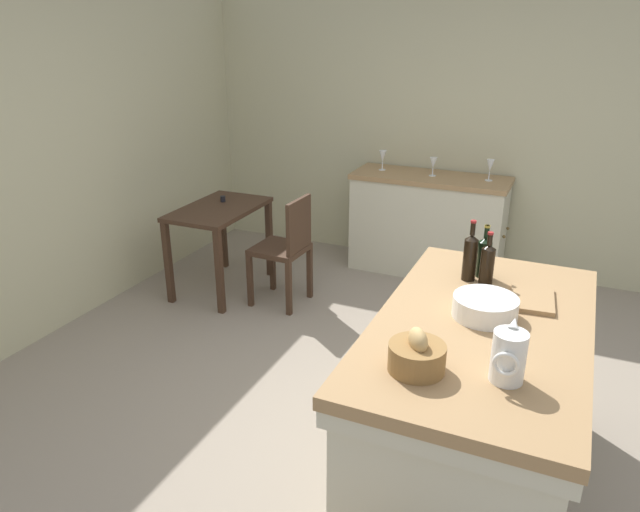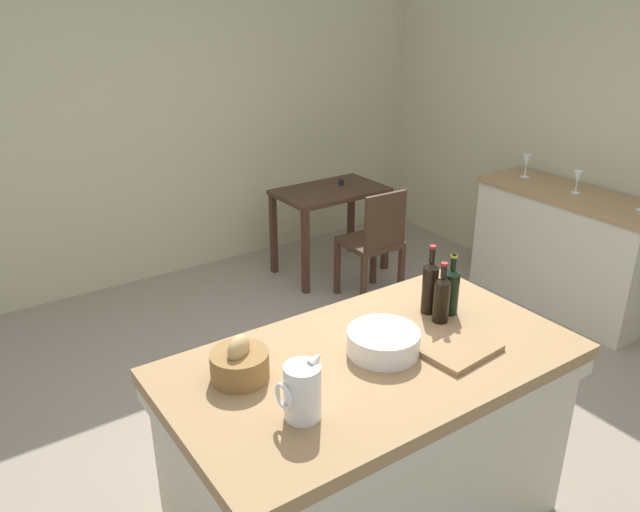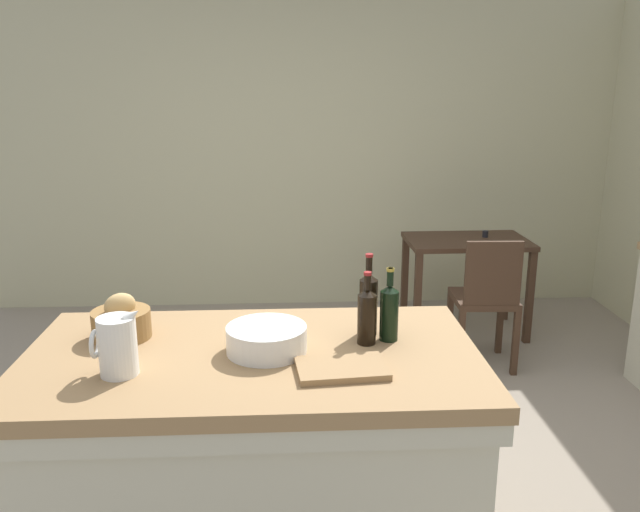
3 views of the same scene
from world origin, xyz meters
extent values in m
plane|color=gray|center=(0.00, 0.00, 0.00)|extent=(6.76, 6.76, 0.00)
cube|color=#B7B28E|center=(0.00, 2.60, 1.30)|extent=(5.32, 0.12, 2.60)
cube|color=#B7B28E|center=(2.60, 0.00, 1.30)|extent=(0.12, 5.20, 2.60)
cube|color=#99754C|center=(-0.33, -0.62, 0.88)|extent=(1.69, 0.94, 0.06)
cube|color=beige|center=(-0.33, -0.62, 0.81)|extent=(1.67, 0.92, 0.08)
cube|color=beige|center=(-0.33, -0.62, 0.43)|extent=(1.61, 0.86, 0.85)
cube|color=#99754C|center=(2.26, 0.28, 0.89)|extent=(0.52, 1.38, 0.04)
cube|color=beige|center=(2.26, 0.28, 0.43)|extent=(0.49, 1.35, 0.87)
sphere|color=brown|center=(2.14, -0.41, 0.48)|extent=(0.03, 0.03, 0.03)
sphere|color=brown|center=(2.38, -0.41, 0.48)|extent=(0.03, 0.03, 0.03)
cube|color=#3D281C|center=(1.16, 1.80, 0.72)|extent=(0.91, 0.57, 0.04)
cube|color=#3D281C|center=(0.75, 1.55, 0.35)|extent=(0.05, 0.05, 0.70)
cube|color=#3D281C|center=(1.58, 1.56, 0.35)|extent=(0.05, 0.05, 0.70)
cube|color=#3D281C|center=(0.74, 2.04, 0.35)|extent=(0.05, 0.05, 0.70)
cube|color=#3D281C|center=(1.57, 2.05, 0.35)|extent=(0.05, 0.05, 0.70)
cylinder|color=black|center=(1.31, 1.85, 0.76)|extent=(0.04, 0.04, 0.05)
cube|color=#3D281C|center=(1.12, 1.21, 0.47)|extent=(0.41, 0.41, 0.04)
cube|color=#3D281C|center=(1.12, 1.03, 0.70)|extent=(0.36, 0.05, 0.42)
cube|color=#3D281C|center=(1.31, 1.38, 0.22)|extent=(0.04, 0.04, 0.45)
cube|color=#3D281C|center=(0.95, 1.40, 0.22)|extent=(0.04, 0.04, 0.45)
cube|color=#3D281C|center=(1.30, 1.02, 0.22)|extent=(0.04, 0.04, 0.45)
cube|color=#3D281C|center=(0.94, 1.04, 0.22)|extent=(0.04, 0.04, 0.45)
cylinder|color=white|center=(-0.77, -0.77, 1.01)|extent=(0.13, 0.13, 0.21)
cone|color=white|center=(-0.71, -0.77, 1.13)|extent=(0.07, 0.04, 0.06)
torus|color=white|center=(-0.85, -0.77, 1.02)|extent=(0.02, 0.10, 0.10)
cylinder|color=white|center=(-0.27, -0.61, 0.96)|extent=(0.30, 0.30, 0.10)
cylinder|color=olive|center=(-0.84, -0.44, 0.97)|extent=(0.23, 0.23, 0.11)
ellipsoid|color=tan|center=(-0.84, -0.44, 1.04)|extent=(0.14, 0.13, 0.10)
cube|color=#99754C|center=(-0.01, -0.80, 0.92)|extent=(0.33, 0.23, 0.02)
cylinder|color=black|center=(0.20, -0.52, 1.01)|extent=(0.07, 0.07, 0.20)
cone|color=black|center=(0.20, -0.52, 1.12)|extent=(0.07, 0.07, 0.02)
cylinder|color=black|center=(0.20, -0.52, 1.17)|extent=(0.03, 0.03, 0.07)
cylinder|color=#B29933|center=(0.20, -0.52, 1.19)|extent=(0.03, 0.03, 0.01)
cylinder|color=black|center=(0.12, -0.46, 1.02)|extent=(0.07, 0.07, 0.22)
cone|color=black|center=(0.12, -0.46, 1.15)|extent=(0.07, 0.07, 0.03)
cylinder|color=black|center=(0.12, -0.46, 1.20)|extent=(0.03, 0.03, 0.08)
cylinder|color=maroon|center=(0.12, -0.46, 1.23)|extent=(0.03, 0.03, 0.01)
cylinder|color=black|center=(0.11, -0.55, 1.01)|extent=(0.07, 0.07, 0.19)
cone|color=black|center=(0.11, -0.55, 1.12)|extent=(0.07, 0.07, 0.02)
cylinder|color=black|center=(0.11, -0.55, 1.16)|extent=(0.03, 0.03, 0.07)
cylinder|color=maroon|center=(0.11, -0.55, 1.19)|extent=(0.03, 0.03, 0.01)
cylinder|color=white|center=(2.29, -0.21, 0.91)|extent=(0.06, 0.06, 0.00)
cylinder|color=white|center=(2.29, -0.21, 0.95)|extent=(0.01, 0.01, 0.07)
cone|color=white|center=(2.29, -0.21, 1.04)|extent=(0.07, 0.07, 0.11)
cylinder|color=white|center=(2.26, 0.27, 0.91)|extent=(0.06, 0.06, 0.00)
cylinder|color=white|center=(2.26, 0.27, 0.95)|extent=(0.01, 0.01, 0.07)
cone|color=white|center=(2.26, 0.27, 1.03)|extent=(0.07, 0.07, 0.09)
cylinder|color=white|center=(2.29, 0.75, 0.91)|extent=(0.06, 0.06, 0.00)
cylinder|color=white|center=(2.29, 0.75, 0.95)|extent=(0.01, 0.01, 0.07)
cone|color=white|center=(2.29, 0.75, 1.04)|extent=(0.07, 0.07, 0.10)
camera|label=1|loc=(-2.82, -0.91, 2.19)|focal=33.20mm
camera|label=2|loc=(-1.73, -2.29, 2.30)|focal=35.25mm
camera|label=3|loc=(-0.20, -2.85, 1.88)|focal=36.39mm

